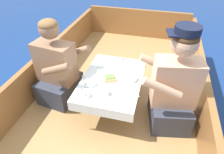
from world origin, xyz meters
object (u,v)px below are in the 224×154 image
person_starboard (173,88)px  coffee_cup_starboard (86,93)px  sandwich (110,78)px  coffee_cup_port (105,91)px  person_port (58,71)px

person_starboard → coffee_cup_starboard: size_ratio=10.04×
sandwich → coffee_cup_port: (0.01, -0.20, 0.00)m
person_port → coffee_cup_port: size_ratio=8.97×
sandwich → coffee_cup_starboard: coffee_cup_starboard is taller
coffee_cup_starboard → coffee_cup_port: bearing=23.8°
person_port → sandwich: bearing=6.4°
sandwich → coffee_cup_starboard: size_ratio=1.31×
coffee_cup_port → sandwich: bearing=92.9°
person_port → coffee_cup_port: 0.64m
sandwich → coffee_cup_starboard: (-0.15, -0.27, -0.00)m
coffee_cup_port → coffee_cup_starboard: (-0.16, -0.07, -0.00)m
sandwich → person_port: bearing=178.0°
person_port → coffee_cup_starboard: size_ratio=9.24×
person_starboard → coffee_cup_port: size_ratio=9.75×
person_starboard → coffee_cup_starboard: bearing=6.5°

